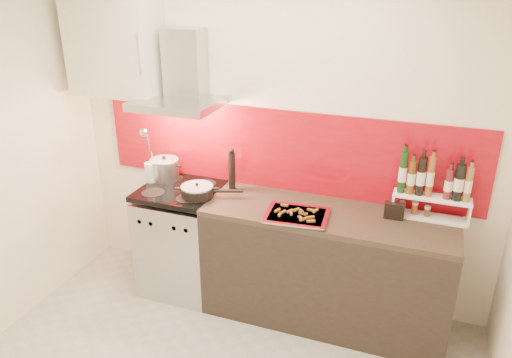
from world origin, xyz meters
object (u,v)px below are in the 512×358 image
at_px(saute_pan, 198,191).
at_px(baking_tray, 297,215).
at_px(range_stove, 183,240).
at_px(pepper_mill, 232,170).
at_px(stock_pot, 165,169).
at_px(counter, 325,267).

distance_m(saute_pan, baking_tray, 0.79).
height_order(range_stove, pepper_mill, pepper_mill).
bearing_deg(baking_tray, saute_pan, 176.28).
distance_m(range_stove, saute_pan, 0.56).
bearing_deg(stock_pot, baking_tray, -12.54).
relative_size(range_stove, counter, 0.51).
bearing_deg(pepper_mill, stock_pot, -178.41).
bearing_deg(counter, baking_tray, -144.31).
xyz_separation_m(counter, baking_tray, (-0.20, -0.14, 0.47)).
height_order(range_stove, baking_tray, baking_tray).
xyz_separation_m(range_stove, saute_pan, (0.21, -0.09, 0.51)).
bearing_deg(counter, saute_pan, -174.80).
distance_m(range_stove, pepper_mill, 0.75).
bearing_deg(counter, range_stove, -179.77).
relative_size(saute_pan, pepper_mill, 1.33).
relative_size(range_stove, stock_pot, 3.90).
bearing_deg(baking_tray, stock_pot, 167.46).
xyz_separation_m(stock_pot, pepper_mill, (0.59, 0.02, 0.07)).
distance_m(pepper_mill, baking_tray, 0.69).
xyz_separation_m(stock_pot, saute_pan, (0.41, -0.22, -0.04)).
height_order(saute_pan, baking_tray, saute_pan).
bearing_deg(range_stove, baking_tray, -7.77).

